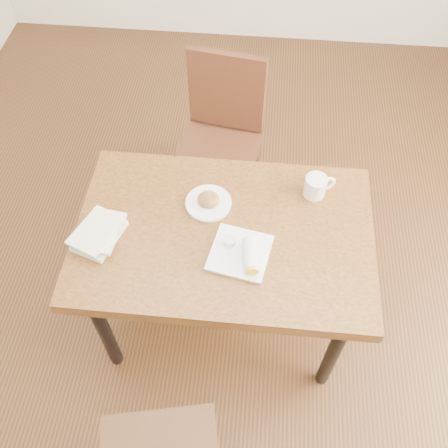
# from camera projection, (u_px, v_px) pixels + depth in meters

# --- Properties ---
(ground) EXTENTS (4.00, 5.00, 0.01)m
(ground) POSITION_uv_depth(u_px,v_px,m) (224.00, 314.00, 2.62)
(ground) COLOR #472814
(ground) RESTS_ON ground
(room_walls) EXTENTS (4.02, 5.02, 2.80)m
(room_walls) POSITION_uv_depth(u_px,v_px,m) (224.00, 36.00, 1.30)
(room_walls) COLOR silver
(room_walls) RESTS_ON ground
(table) EXTENTS (1.21, 0.79, 0.75)m
(table) POSITION_uv_depth(u_px,v_px,m) (224.00, 243.00, 2.08)
(table) COLOR brown
(table) RESTS_ON ground
(chair_far) EXTENTS (0.48, 0.48, 0.95)m
(chair_far) POSITION_uv_depth(u_px,v_px,m) (221.00, 131.00, 2.64)
(chair_far) COLOR #431E13
(chair_far) RESTS_ON ground
(plate_scone) EXTENTS (0.19, 0.19, 0.06)m
(plate_scone) POSITION_uv_depth(u_px,v_px,m) (208.00, 202.00, 2.08)
(plate_scone) COLOR white
(plate_scone) RESTS_ON table
(coffee_mug) EXTENTS (0.13, 0.09, 0.09)m
(coffee_mug) POSITION_uv_depth(u_px,v_px,m) (316.00, 186.00, 2.09)
(coffee_mug) COLOR white
(coffee_mug) RESTS_ON table
(plate_burrito) EXTENTS (0.26, 0.26, 0.07)m
(plate_burrito) POSITION_uv_depth(u_px,v_px,m) (243.00, 254.00, 1.92)
(plate_burrito) COLOR white
(plate_burrito) RESTS_ON table
(book_stack) EXTENTS (0.21, 0.25, 0.06)m
(book_stack) POSITION_uv_depth(u_px,v_px,m) (99.00, 233.00, 1.97)
(book_stack) COLOR white
(book_stack) RESTS_ON table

